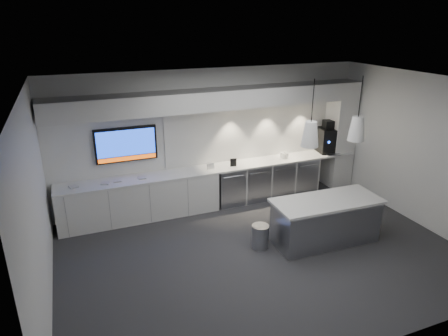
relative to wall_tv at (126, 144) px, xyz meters
name	(u,v)px	position (x,y,z in m)	size (l,w,h in m)	color
floor	(261,253)	(1.90, -2.45, -1.56)	(7.00, 7.00, 0.00)	#303032
ceiling	(268,85)	(1.90, -2.45, 1.44)	(7.00, 7.00, 0.00)	black
wall_back	(213,137)	(1.90, 0.05, -0.06)	(7.00, 7.00, 0.00)	white
wall_front	(366,252)	(1.90, -4.95, -0.06)	(7.00, 7.00, 0.00)	white
wall_left	(36,211)	(-1.60, -2.45, -0.06)	(7.00, 7.00, 0.00)	white
wall_right	(423,151)	(5.40, -2.45, -0.06)	(7.00, 7.00, 0.00)	white
back_counter	(218,168)	(1.90, -0.27, -0.68)	(6.80, 0.65, 0.04)	white
left_base_cabinets	(140,199)	(0.15, -0.27, -1.13)	(3.30, 0.63, 0.86)	silver
fridge_unit_a	(229,185)	(2.15, -0.27, -1.13)	(0.60, 0.61, 0.85)	#999BA2
fridge_unit_b	(254,181)	(2.78, -0.27, -1.13)	(0.60, 0.61, 0.85)	#999BA2
fridge_unit_c	(278,178)	(3.41, -0.27, -1.13)	(0.60, 0.61, 0.85)	#999BA2
fridge_unit_d	(301,174)	(4.04, -0.27, -1.13)	(0.60, 0.61, 0.85)	#999BA2
backsplash	(262,130)	(3.10, 0.03, -0.01)	(4.60, 0.03, 1.30)	silver
soffit	(217,99)	(1.90, -0.25, 0.84)	(6.90, 0.60, 0.40)	silver
column	(340,135)	(5.10, -0.25, -0.26)	(0.55, 0.55, 2.60)	silver
wall_tv	(126,144)	(0.00, 0.00, 0.00)	(1.25, 0.07, 0.72)	black
island	(325,220)	(3.18, -2.50, -1.13)	(2.04, 0.93, 0.85)	#999BA2
bin	(260,236)	(1.96, -2.25, -1.34)	(0.32, 0.32, 0.44)	#999BA2
coffee_machine	(327,139)	(4.75, -0.25, -0.34)	(0.51, 0.66, 0.79)	black
sign_black	(233,162)	(2.23, -0.35, -0.57)	(0.14, 0.02, 0.18)	black
sign_white	(211,166)	(1.71, -0.32, -0.59)	(0.18, 0.02, 0.14)	white
cup_cluster	(284,155)	(3.55, -0.28, -0.59)	(0.16, 0.16, 0.14)	white
tray_a	(73,187)	(-1.10, -0.28, -0.65)	(0.16, 0.16, 0.03)	#B4B4B4
tray_b	(105,183)	(-0.51, -0.32, -0.65)	(0.16, 0.16, 0.03)	#B4B4B4
tray_c	(117,181)	(-0.27, -0.28, -0.65)	(0.16, 0.16, 0.03)	#B4B4B4
tray_d	(142,178)	(0.22, -0.30, -0.65)	(0.16, 0.16, 0.03)	#B4B4B4
pendant_left	(310,134)	(2.70, -2.50, 0.59)	(0.30, 0.30, 1.13)	silver
pendant_right	(357,128)	(3.66, -2.50, 0.59)	(0.30, 0.30, 1.13)	silver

